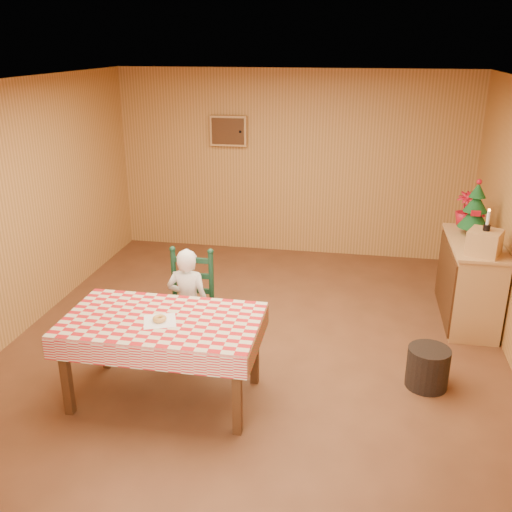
{
  "coord_description": "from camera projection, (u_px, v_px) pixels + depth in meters",
  "views": [
    {
      "loc": [
        0.96,
        -4.97,
        2.94
      ],
      "look_at": [
        0.0,
        0.2,
        0.95
      ],
      "focal_mm": 40.0,
      "sensor_mm": 36.0,
      "label": 1
    }
  ],
  "objects": [
    {
      "name": "flower_arrangement",
      "position": [
        465.0,
        209.0,
        6.54
      ],
      "size": [
        0.27,
        0.27,
        0.4
      ],
      "primitive_type": "imported",
      "rotation": [
        0.0,
        0.0,
        -0.26
      ],
      "color": "#A40F1F",
      "rests_on": "shelf_unit"
    },
    {
      "name": "napkin",
      "position": [
        160.0,
        321.0,
        4.71
      ],
      "size": [
        0.33,
        0.33,
        0.0
      ],
      "primitive_type": "cube",
      "rotation": [
        0.0,
        0.0,
        0.35
      ],
      "color": "white",
      "rests_on": "dining_table"
    },
    {
      "name": "shelf_unit",
      "position": [
        469.0,
        281.0,
        6.26
      ],
      "size": [
        0.54,
        1.24,
        0.93
      ],
      "color": "tan",
      "rests_on": "ground"
    },
    {
      "name": "seated_child",
      "position": [
        188.0,
        304.0,
        5.5
      ],
      "size": [
        0.41,
        0.27,
        1.12
      ],
      "primitive_type": "imported",
      "rotation": [
        0.0,
        0.0,
        3.14
      ],
      "color": "white",
      "rests_on": "ground"
    },
    {
      "name": "storage_bin",
      "position": [
        428.0,
        368.0,
        5.12
      ],
      "size": [
        0.48,
        0.48,
        0.38
      ],
      "primitive_type": "cylinder",
      "rotation": [
        0.0,
        0.0,
        0.35
      ],
      "color": "black",
      "rests_on": "ground"
    },
    {
      "name": "candle_set",
      "position": [
        487.0,
        224.0,
        5.61
      ],
      "size": [
        0.07,
        0.07,
        0.22
      ],
      "color": "black",
      "rests_on": "crate"
    },
    {
      "name": "crate",
      "position": [
        484.0,
        242.0,
        5.68
      ],
      "size": [
        0.39,
        0.39,
        0.25
      ],
      "primitive_type": "cube",
      "rotation": [
        0.0,
        0.0,
        -0.41
      ],
      "color": "tan",
      "rests_on": "shelf_unit"
    },
    {
      "name": "dining_table",
      "position": [
        162.0,
        327.0,
        4.78
      ],
      "size": [
        1.66,
        0.96,
        0.77
      ],
      "color": "#482813",
      "rests_on": "ground"
    },
    {
      "name": "donut",
      "position": [
        160.0,
        319.0,
        4.7
      ],
      "size": [
        0.15,
        0.15,
        0.04
      ],
      "primitive_type": "torus",
      "rotation": [
        0.0,
        0.0,
        -0.43
      ],
      "color": "gold",
      "rests_on": "napkin"
    },
    {
      "name": "ladder_chair",
      "position": [
        190.0,
        307.0,
        5.57
      ],
      "size": [
        0.44,
        0.4,
        1.08
      ],
      "color": "#10301E",
      "rests_on": "ground"
    },
    {
      "name": "cabin_walls",
      "position": [
        262.0,
        161.0,
        5.62
      ],
      "size": [
        5.1,
        6.05,
        2.65
      ],
      "color": "#B98342",
      "rests_on": "ground"
    },
    {
      "name": "christmas_tree",
      "position": [
        475.0,
        210.0,
        6.22
      ],
      "size": [
        0.34,
        0.34,
        0.62
      ],
      "color": "#482813",
      "rests_on": "shelf_unit"
    },
    {
      "name": "ground",
      "position": [
        252.0,
        350.0,
        5.77
      ],
      "size": [
        6.0,
        6.0,
        0.0
      ],
      "primitive_type": "plane",
      "color": "brown",
      "rests_on": "ground"
    }
  ]
}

